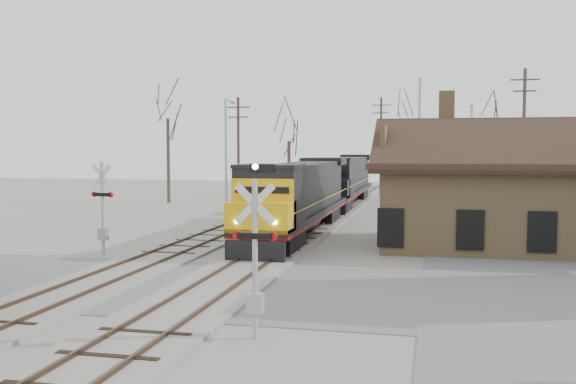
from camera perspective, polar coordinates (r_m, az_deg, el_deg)
name	(u,v)px	position (r m, az deg, el deg)	size (l,w,h in m)	color
ground	(219,288)	(23.08, -6.17, -8.44)	(140.00, 140.00, 0.00)	#9A958B
road	(219,287)	(23.07, -6.17, -8.41)	(60.00, 9.00, 0.03)	slate
track_main	(303,232)	(37.37, 1.30, -3.53)	(3.40, 90.00, 0.24)	#9A958B
track_siding	(229,229)	(38.50, -5.29, -3.32)	(3.40, 90.00, 0.24)	#9A958B
depot	(529,199)	(33.74, 20.62, -0.60)	(15.20, 9.31, 7.90)	#9E7E52
locomotive_lead	(298,196)	(35.87, 0.89, -0.38)	(2.85, 19.07, 4.23)	black
locomotive_trailing	(344,179)	(54.91, 5.03, 1.12)	(2.85, 19.07, 4.00)	black
crossbuck_near	(255,265)	(16.65, -2.95, -6.48)	(1.18, 0.31, 4.13)	#A5A8AD
crossbuck_far	(103,212)	(30.81, -16.15, -1.68)	(1.21, 0.34, 4.29)	#A5A8AD
streetlight_a	(227,152)	(44.15, -5.47, 3.59)	(0.25, 2.04, 8.26)	#A5A8AD
streetlight_b	(419,141)	(45.86, 11.57, 4.50)	(0.25, 2.04, 9.76)	#A5A8AD
streetlight_c	(471,149)	(54.41, 15.95, 3.67)	(0.25, 2.04, 8.53)	#A5A8AD
utility_pole_a	(238,150)	(52.37, -4.43, 3.72)	(2.00, 0.24, 9.00)	#382D23
utility_pole_b	(381,144)	(67.82, 8.25, 4.24)	(2.00, 0.24, 10.14)	#382D23
utility_pole_c	(523,140)	(49.06, 20.20, 4.40)	(2.00, 0.24, 10.57)	#382D23
tree_a	(168,104)	(58.56, -10.65, 7.67)	(5.03, 5.03, 12.32)	#382D23
tree_b	(289,131)	(60.07, 0.08, 5.41)	(3.70, 3.70, 9.05)	#382D23
tree_c	(404,117)	(69.04, 10.29, 6.57)	(4.66, 4.66, 11.43)	#382D23
tree_d	(488,116)	(63.02, 17.39, 6.47)	(4.51, 4.51, 11.06)	#382D23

